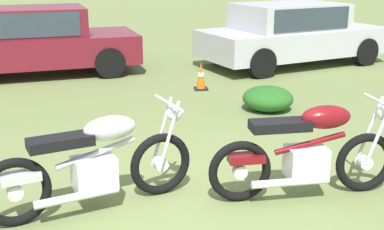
# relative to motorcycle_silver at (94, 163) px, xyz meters

# --- Properties ---
(ground_plane) EXTENTS (120.00, 120.00, 0.00)m
(ground_plane) POSITION_rel_motorcycle_silver_xyz_m (1.03, -0.23, -0.48)
(ground_plane) COLOR olive
(motorcycle_silver) EXTENTS (2.02, 1.01, 1.02)m
(motorcycle_silver) POSITION_rel_motorcycle_silver_xyz_m (0.00, 0.00, 0.00)
(motorcycle_silver) COLOR black
(motorcycle_silver) RESTS_ON ground
(motorcycle_maroon) EXTENTS (2.01, 0.64, 1.02)m
(motorcycle_maroon) POSITION_rel_motorcycle_silver_xyz_m (2.14, 0.02, 0.01)
(motorcycle_maroon) COLOR black
(motorcycle_maroon) RESTS_ON ground
(car_burgundy) EXTENTS (4.42, 2.60, 1.43)m
(car_burgundy) POSITION_rel_motorcycle_silver_xyz_m (-1.65, 6.40, 0.32)
(car_burgundy) COLOR maroon
(car_burgundy) RESTS_ON ground
(car_silver) EXTENTS (4.70, 3.23, 1.43)m
(car_silver) POSITION_rel_motorcycle_silver_xyz_m (4.07, 6.78, 0.32)
(car_silver) COLOR #B2B5BA
(car_silver) RESTS_ON ground
(shrub_low) EXTENTS (0.83, 0.84, 0.40)m
(shrub_low) POSITION_rel_motorcycle_silver_xyz_m (2.58, 3.15, -0.28)
(shrub_low) COLOR #235A1E
(shrub_low) RESTS_ON ground
(traffic_cone) EXTENTS (0.25, 0.25, 0.53)m
(traffic_cone) POSITION_rel_motorcycle_silver_xyz_m (1.68, 4.66, -0.23)
(traffic_cone) COLOR #EA590F
(traffic_cone) RESTS_ON ground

